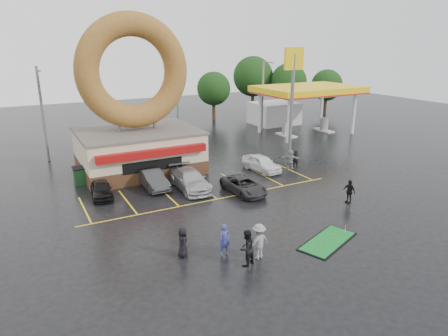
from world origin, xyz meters
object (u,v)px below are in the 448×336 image
gas_station (293,101)px  car_black (101,189)px  car_white (261,163)px  car_silver (190,180)px  car_dgrey (152,179)px  putting_green (328,241)px  donut_shop (137,121)px  person_cameraman (349,191)px  streetlight_right (263,94)px  shell_sign (293,80)px  person_blue (225,240)px  car_grey (244,185)px  streetlight_mid (178,101)px  dumpster (85,175)px  streetlight_left (42,112)px

gas_station → car_black: (-27.44, -13.12, -3.08)m
car_white → car_silver: bearing=-176.8°
car_dgrey → putting_green: bearing=-67.3°
car_silver → car_dgrey: bearing=148.2°
donut_shop → person_cameraman: 18.66m
streetlight_right → car_white: 17.62m
shell_sign → car_dgrey: size_ratio=2.42×
car_dgrey → person_blue: person_blue is taller
car_grey → person_blue: 9.43m
streetlight_mid → streetlight_right: size_ratio=1.00×
dumpster → shell_sign: bearing=2.1°
car_silver → donut_shop: bearing=109.4°
donut_shop → dumpster: size_ratio=7.50×
streetlight_mid → person_blue: size_ratio=5.04×
car_dgrey → streetlight_left: bearing=117.1°
car_dgrey → person_blue: (0.14, -11.97, 0.17)m
donut_shop → dumpster: 6.36m
streetlight_mid → car_grey: bearing=-95.4°
car_silver → car_white: bearing=11.6°
shell_sign → car_grey: (-10.65, -8.43, -6.77)m
donut_shop → streetlight_mid: donut_shop is taller
streetlight_right → person_cameraman: size_ratio=5.23×
car_silver → car_black: bearing=168.9°
car_grey → person_cameraman: bearing=-45.9°
dumpster → car_white: bearing=-14.5°
gas_station → car_black: size_ratio=3.77×
donut_shop → car_dgrey: (-0.44, -4.97, -3.74)m
streetlight_left → streetlight_mid: (14.00, 1.00, 0.00)m
car_grey → dumpster: bearing=138.1°
shell_sign → person_cameraman: bearing=-110.0°
donut_shop → shell_sign: size_ratio=1.27×
gas_station → streetlight_right: streetlight_right is taller
person_cameraman → dumpster: person_cameraman is taller
car_grey → person_blue: bearing=-130.4°
car_black → car_white: car_white is taller
shell_sign → person_blue: size_ratio=5.94×
person_cameraman → shell_sign: bearing=154.2°
car_grey → car_white: (4.23, 4.02, 0.11)m
car_black → putting_green: size_ratio=0.80×
streetlight_left → car_silver: size_ratio=1.72×
car_dgrey → person_blue: 11.98m
car_silver → car_white: 7.60m
shell_sign → car_white: (-6.42, -4.41, -6.66)m
person_blue → putting_green: person_blue is taller
car_dgrey → car_grey: size_ratio=1.00×
gas_station → putting_green: size_ratio=3.02×
streetlight_left → person_blue: bearing=-74.3°
shell_sign → person_blue: shell_sign is taller
person_blue → person_cameraman: person_blue is taller
streetlight_left → putting_green: size_ratio=1.99×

